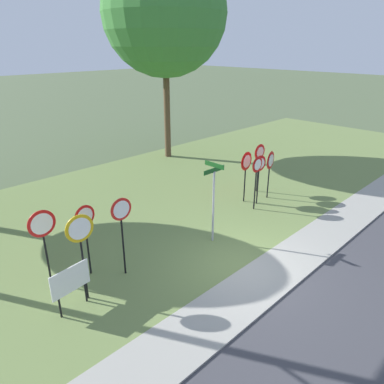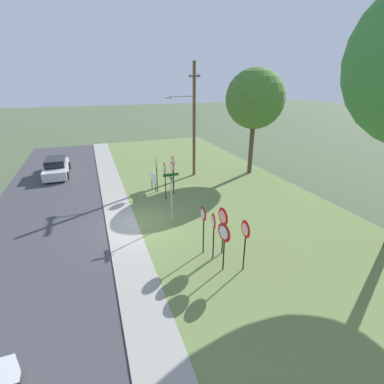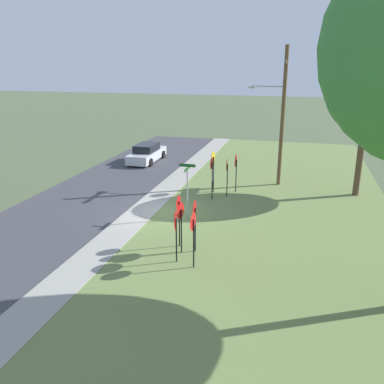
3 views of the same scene
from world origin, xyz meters
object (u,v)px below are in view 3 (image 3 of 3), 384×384
object	(u,v)px
yield_sign_center	(175,224)
notice_board	(213,177)
stop_sign_far_center	(236,165)
yield_sign_near_left	(194,214)
parked_hatchback_near	(147,153)
utility_pole	(280,112)
oak_tree_left	(368,93)
yield_sign_far_left	(193,227)
yield_sign_far_right	(180,216)
yield_sign_near_right	(178,209)
stop_sign_near_left	(212,170)
stop_sign_far_left	(213,163)
stop_sign_near_right	(227,170)
street_name_post	(187,186)

from	to	relation	value
yield_sign_center	notice_board	size ratio (longest dim) A/B	1.70
stop_sign_far_center	yield_sign_center	xyz separation A→B (m)	(9.64, -0.79, -0.12)
yield_sign_near_left	parked_hatchback_near	size ratio (longest dim) A/B	0.48
notice_board	yield_sign_center	bearing A→B (deg)	-3.42
utility_pole	parked_hatchback_near	xyz separation A→B (m)	(-3.95, -10.38, -3.99)
notice_board	oak_tree_left	size ratio (longest dim) A/B	0.15
yield_sign_near_left	utility_pole	world-z (taller)	utility_pole
yield_sign_far_left	yield_sign_far_right	xyz separation A→B (m)	(-1.16, -0.83, -0.08)
stop_sign_far_center	utility_pole	world-z (taller)	utility_pole
yield_sign_near_right	yield_sign_far_left	bearing A→B (deg)	32.44
stop_sign_near_left	yield_sign_near_right	bearing A→B (deg)	1.16
stop_sign_far_center	utility_pole	xyz separation A→B (m)	(-2.29, 2.28, 2.91)
stop_sign_far_left	oak_tree_left	bearing A→B (deg)	104.85
stop_sign_far_center	parked_hatchback_near	world-z (taller)	stop_sign_far_center
stop_sign_near_left	stop_sign_far_left	world-z (taller)	stop_sign_far_left
stop_sign_near_left	yield_sign_near_left	xyz separation A→B (m)	(6.76, 0.76, -0.11)
stop_sign_near_left	parked_hatchback_near	size ratio (longest dim) A/B	0.52
yield_sign_near_right	yield_sign_far_left	distance (m)	2.00
yield_sign_far_right	utility_pole	distance (m)	11.87
stop_sign_near_right	street_name_post	xyz separation A→B (m)	(4.03, -1.24, 0.09)
stop_sign_near_left	stop_sign_near_right	world-z (taller)	stop_sign_near_left
yield_sign_far_right	utility_pole	world-z (taller)	utility_pole
yield_sign_near_right	utility_pole	bearing A→B (deg)	162.33
stop_sign_near_left	utility_pole	bearing A→B (deg)	141.93
parked_hatchback_near	utility_pole	bearing A→B (deg)	69.33
stop_sign_far_left	notice_board	distance (m)	1.10
yield_sign_near_right	oak_tree_left	size ratio (longest dim) A/B	0.28
yield_sign_center	utility_pole	size ratio (longest dim) A/B	0.25
yield_sign_center	street_name_post	distance (m)	4.62
stop_sign_near_right	yield_sign_near_left	size ratio (longest dim) A/B	1.00
notice_board	parked_hatchback_near	size ratio (longest dim) A/B	0.27
stop_sign_near_left	utility_pole	distance (m)	6.00
oak_tree_left	yield_sign_far_left	bearing A→B (deg)	-32.17
yield_sign_center	yield_sign_near_left	bearing A→B (deg)	145.00
yield_sign_near_left	yield_sign_near_right	distance (m)	0.84
notice_board	oak_tree_left	world-z (taller)	oak_tree_left
stop_sign_near_left	oak_tree_left	world-z (taller)	oak_tree_left
stop_sign_near_right	oak_tree_left	distance (m)	8.80
stop_sign_far_left	yield_sign_center	world-z (taller)	stop_sign_far_left
stop_sign_far_center	street_name_post	distance (m)	5.33
stop_sign_far_center	oak_tree_left	world-z (taller)	oak_tree_left
yield_sign_near_right	street_name_post	bearing A→B (deg)	-170.96
stop_sign_near_right	yield_sign_center	size ratio (longest dim) A/B	1.05
yield_sign_far_right	street_name_post	world-z (taller)	street_name_post
oak_tree_left	stop_sign_far_center	bearing A→B (deg)	-80.01
stop_sign_far_left	yield_sign_far_right	distance (m)	8.37
yield_sign_far_left	oak_tree_left	size ratio (longest dim) A/B	0.28
stop_sign_far_left	parked_hatchback_near	xyz separation A→B (m)	(-6.65, -6.81, -1.22)
yield_sign_far_right	utility_pole	xyz separation A→B (m)	(-11.05, 3.13, 3.01)
yield_sign_near_right	yield_sign_far_left	xyz separation A→B (m)	(1.69, 1.07, -0.01)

